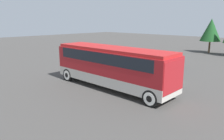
% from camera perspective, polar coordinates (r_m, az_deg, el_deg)
% --- Properties ---
extents(ground_plane, '(120.00, 120.00, 0.00)m').
position_cam_1_polar(ground_plane, '(17.24, -0.00, -4.66)').
color(ground_plane, '#423F3D').
extents(tour_bus, '(10.44, 2.68, 3.20)m').
position_cam_1_polar(tour_bus, '(16.70, 0.24, 1.58)').
color(tour_bus, '#B7B2A8').
rests_on(tour_bus, ground_plane).
extents(parked_car_near, '(4.45, 1.89, 1.36)m').
position_cam_1_polar(parked_car_near, '(20.45, 10.42, -0.11)').
color(parked_car_near, silver).
rests_on(parked_car_near, ground_plane).
extents(parked_car_mid, '(4.38, 1.82, 1.47)m').
position_cam_1_polar(parked_car_mid, '(25.00, 11.96, 2.30)').
color(parked_car_mid, navy).
rests_on(parked_car_mid, ground_plane).
extents(tree_center, '(3.21, 3.21, 5.47)m').
position_cam_1_polar(tree_center, '(38.99, 24.44, 9.51)').
color(tree_center, brown).
rests_on(tree_center, ground_plane).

